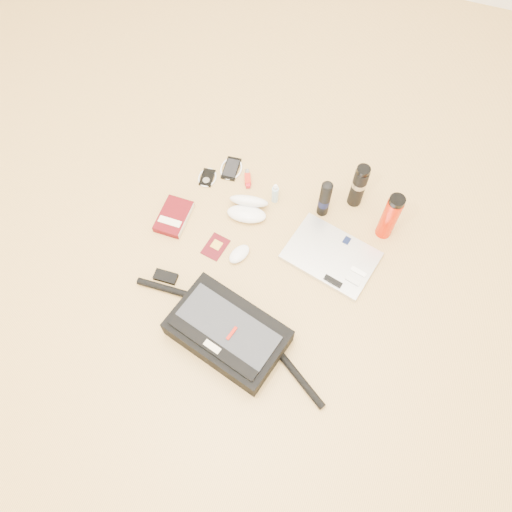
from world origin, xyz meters
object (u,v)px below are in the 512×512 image
Objects in this scene: book at (174,217)px; thermos_red at (390,217)px; messenger_bag at (227,332)px; thermos_black at (359,186)px; laptop at (331,256)px.

thermos_red is (0.86, 0.23, 0.11)m from book.
messenger_bag is 0.82m from thermos_black.
messenger_bag is 0.79m from thermos_red.
messenger_bag is 2.07× the size of laptop.
thermos_black is (0.02, 0.30, 0.11)m from laptop.
messenger_bag reaches higher than book.
thermos_red is (0.15, -0.11, 0.01)m from thermos_black.
book is at bearing 149.57° from messenger_bag.
laptop is 2.25× the size of book.
laptop is 0.32m from thermos_black.
messenger_bag is at bearing -111.77° from thermos_black.
book is at bearing -162.66° from laptop.
laptop is at bearing -133.07° from thermos_red.
laptop is 0.28m from thermos_red.
thermos_black is at bearing 83.76° from messenger_bag.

